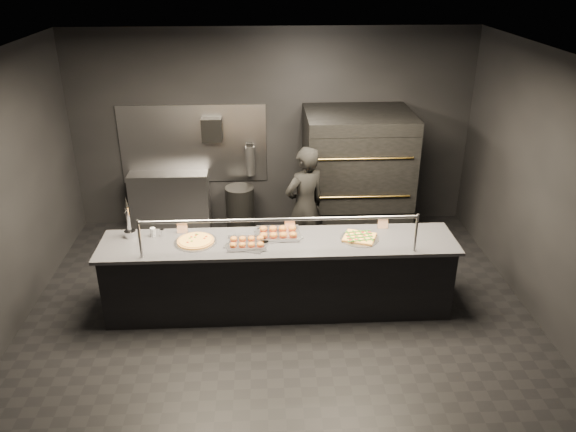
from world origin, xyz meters
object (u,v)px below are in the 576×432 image
object	(u,v)px
slider_tray_a	(247,243)
square_pizza	(359,238)
pizza_oven	(356,176)
beer_tap	(129,226)
fire_extinguisher	(250,160)
round_pizza	(196,241)
towel_dispenser	(212,130)
prep_shelf	(170,201)
worker	(305,207)
service_counter	(279,275)
slider_tray_b	(278,233)
trash_bin	(240,210)

from	to	relation	value
slider_tray_a	square_pizza	xyz separation A→B (m)	(1.30, 0.08, -0.01)
pizza_oven	beer_tap	size ratio (longest dim) A/B	3.76
fire_extinguisher	round_pizza	bearing A→B (deg)	-104.15
pizza_oven	towel_dispenser	size ratio (longest dim) A/B	5.46
prep_shelf	worker	distance (m)	2.35
towel_dispenser	worker	size ratio (longest dim) A/B	0.21
service_counter	slider_tray_b	size ratio (longest dim) A/B	7.17
prep_shelf	slider_tray_a	distance (m)	2.74
pizza_oven	fire_extinguisher	size ratio (longest dim) A/B	3.78
slider_tray_b	square_pizza	world-z (taller)	slider_tray_b
prep_shelf	towel_dispenser	bearing A→B (deg)	5.71
beer_tap	round_pizza	xyz separation A→B (m)	(0.77, -0.18, -0.13)
slider_tray_b	trash_bin	xyz separation A→B (m)	(-0.52, 1.97, -0.59)
pizza_oven	trash_bin	bearing A→B (deg)	172.65
fire_extinguisher	square_pizza	distance (m)	2.72
beer_tap	prep_shelf	bearing A→B (deg)	86.64
prep_shelf	trash_bin	xyz separation A→B (m)	(1.08, -0.20, -0.09)
service_counter	square_pizza	world-z (taller)	service_counter
towel_dispenser	slider_tray_a	distance (m)	2.59
prep_shelf	towel_dispenser	world-z (taller)	towel_dispenser
service_counter	slider_tray_a	xyz separation A→B (m)	(-0.36, -0.07, 0.48)
pizza_oven	slider_tray_b	size ratio (longest dim) A/B	3.34
towel_dispenser	worker	xyz separation A→B (m)	(1.29, -1.26, -0.71)
service_counter	trash_bin	xyz separation A→B (m)	(-0.52, 2.12, -0.10)
pizza_oven	worker	world-z (taller)	pizza_oven
slider_tray_a	worker	size ratio (longest dim) A/B	0.32
slider_tray_b	beer_tap	bearing A→B (deg)	178.38
pizza_oven	beer_tap	xyz separation A→B (m)	(-2.92, -1.70, 0.10)
round_pizza	slider_tray_a	xyz separation A→B (m)	(0.59, -0.09, 0.01)
pizza_oven	trash_bin	size ratio (longest dim) A/B	2.62
service_counter	trash_bin	size ratio (longest dim) A/B	5.63
service_counter	fire_extinguisher	xyz separation A→B (m)	(-0.35, 2.40, 0.60)
beer_tap	slider_tray_a	size ratio (longest dim) A/B	0.96
round_pizza	trash_bin	distance (m)	2.22
prep_shelf	beer_tap	distance (m)	2.21
pizza_oven	square_pizza	bearing A→B (deg)	-97.92
towel_dispenser	trash_bin	distance (m)	1.28
beer_tap	square_pizza	xyz separation A→B (m)	(2.66, -0.19, -0.13)
slider_tray_a	worker	world-z (taller)	worker
service_counter	slider_tray_a	bearing A→B (deg)	-169.11
slider_tray_b	trash_bin	distance (m)	2.12
slider_tray_a	square_pizza	world-z (taller)	slider_tray_a
round_pizza	worker	size ratio (longest dim) A/B	0.29
service_counter	round_pizza	world-z (taller)	service_counter
prep_shelf	beer_tap	size ratio (longest dim) A/B	2.36
pizza_oven	fire_extinguisher	distance (m)	1.63
service_counter	beer_tap	size ratio (longest dim) A/B	8.07
square_pizza	trash_bin	world-z (taller)	square_pizza
pizza_oven	fire_extinguisher	bearing A→B (deg)	162.11
beer_tap	trash_bin	world-z (taller)	beer_tap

